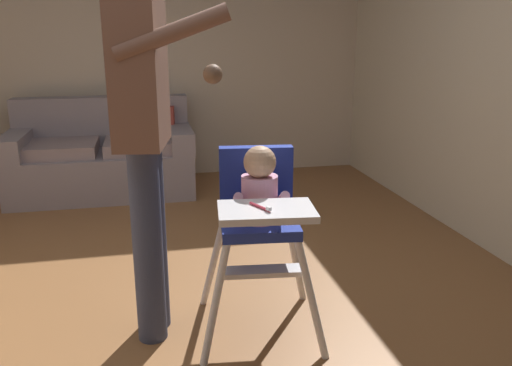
{
  "coord_description": "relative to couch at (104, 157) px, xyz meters",
  "views": [
    {
      "loc": [
        -0.05,
        -2.42,
        1.43
      ],
      "look_at": [
        0.42,
        -0.21,
        0.79
      ],
      "focal_mm": 36.41,
      "sensor_mm": 36.0,
      "label": 1
    }
  ],
  "objects": [
    {
      "name": "high_chair",
      "position": [
        0.9,
        -2.63,
        0.32
      ],
      "size": [
        0.67,
        0.77,
        0.95
      ],
      "rotation": [
        0.0,
        0.0,
        -1.68
      ],
      "color": "white",
      "rests_on": "ground"
    },
    {
      "name": "adult_standing",
      "position": [
        0.39,
        -2.53,
        0.67
      ],
      "size": [
        0.51,
        0.56,
        1.76
      ],
      "rotation": [
        0.0,
        0.0,
        -0.18
      ],
      "color": "#3B4362",
      "rests_on": "ground"
    },
    {
      "name": "ground",
      "position": [
        0.45,
        -2.48,
        -0.38
      ],
      "size": [
        5.99,
        7.53,
        0.1
      ],
      "primitive_type": "cube",
      "color": "#946137"
    },
    {
      "name": "couch",
      "position": [
        0.0,
        0.0,
        0.0
      ],
      "size": [
        1.63,
        0.86,
        0.86
      ],
      "rotation": [
        0.0,
        0.0,
        -1.57
      ],
      "color": "gray",
      "rests_on": "ground"
    },
    {
      "name": "wall_far",
      "position": [
        0.45,
        0.52,
        0.95
      ],
      "size": [
        5.19,
        0.06,
        2.56
      ],
      "primitive_type": "cube",
      "color": "beige",
      "rests_on": "ground"
    }
  ]
}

